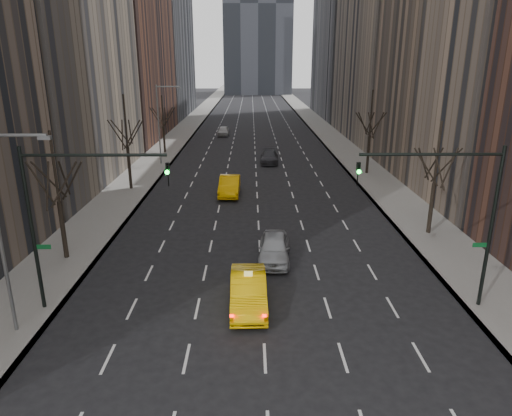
{
  "coord_description": "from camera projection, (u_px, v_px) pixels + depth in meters",
  "views": [
    {
      "loc": [
        -0.54,
        -8.06,
        11.76
      ],
      "look_at": [
        -0.26,
        17.39,
        3.5
      ],
      "focal_mm": 32.0,
      "sensor_mm": 36.0,
      "label": 1
    }
  ],
  "objects": [
    {
      "name": "sidewalk_left",
      "position": [
        182.0,
        132.0,
        77.73
      ],
      "size": [
        4.5,
        320.0,
        0.15
      ],
      "primitive_type": "cube",
      "color": "slate",
      "rests_on": "ground"
    },
    {
      "name": "sidewalk_right",
      "position": [
        326.0,
        132.0,
        77.99
      ],
      "size": [
        4.5,
        320.0,
        0.15
      ],
      "primitive_type": "cube",
      "color": "slate",
      "rests_on": "ground"
    },
    {
      "name": "tree_lw_b",
      "position": [
        59.0,
        202.0,
        27.15
      ],
      "size": [
        3.36,
        3.5,
        7.82
      ],
      "color": "black",
      "rests_on": "ground"
    },
    {
      "name": "tree_lw_c",
      "position": [
        128.0,
        148.0,
        42.27
      ],
      "size": [
        3.36,
        3.5,
        8.74
      ],
      "color": "black",
      "rests_on": "ground"
    },
    {
      "name": "tree_lw_d",
      "position": [
        163.0,
        126.0,
        59.54
      ],
      "size": [
        3.36,
        3.5,
        7.36
      ],
      "color": "black",
      "rests_on": "ground"
    },
    {
      "name": "tree_rw_b",
      "position": [
        434.0,
        184.0,
        31.21
      ],
      "size": [
        3.36,
        3.5,
        7.82
      ],
      "color": "black",
      "rests_on": "ground"
    },
    {
      "name": "tree_rw_c",
      "position": [
        369.0,
        137.0,
        48.23
      ],
      "size": [
        3.36,
        3.5,
        8.74
      ],
      "color": "black",
      "rests_on": "ground"
    },
    {
      "name": "traffic_mast_left",
      "position": [
        65.0,
        204.0,
        20.93
      ],
      "size": [
        6.69,
        0.39,
        8.0
      ],
      "color": "black",
      "rests_on": "ground"
    },
    {
      "name": "traffic_mast_right",
      "position": [
        459.0,
        202.0,
        21.12
      ],
      "size": [
        6.69,
        0.39,
        8.0
      ],
      "color": "black",
      "rests_on": "ground"
    },
    {
      "name": "streetlight_near",
      "position": [
        4.0,
        215.0,
        18.97
      ],
      "size": [
        2.83,
        0.22,
        9.0
      ],
      "color": "slate",
      "rests_on": "ground"
    },
    {
      "name": "streetlight_far",
      "position": [
        161.0,
        117.0,
        52.26
      ],
      "size": [
        2.83,
        0.22,
        9.0
      ],
      "color": "slate",
      "rests_on": "ground"
    },
    {
      "name": "taxi_sedan",
      "position": [
        248.0,
        291.0,
        22.69
      ],
      "size": [
        1.86,
        5.08,
        1.66
      ],
      "primitive_type": "imported",
      "rotation": [
        0.0,
        0.0,
        0.02
      ],
      "color": "#FFC105",
      "rests_on": "ground"
    },
    {
      "name": "silver_sedan_ahead",
      "position": [
        274.0,
        248.0,
        27.95
      ],
      "size": [
        2.23,
        4.84,
        1.61
      ],
      "primitive_type": "imported",
      "rotation": [
        0.0,
        0.0,
        -0.07
      ],
      "color": "#93959A",
      "rests_on": "ground"
    },
    {
      "name": "far_taxi",
      "position": [
        230.0,
        186.0,
        41.65
      ],
      "size": [
        1.9,
        5.22,
        1.71
      ],
      "primitive_type": "imported",
      "rotation": [
        0.0,
        0.0,
        -0.02
      ],
      "color": "#FFB405",
      "rests_on": "ground"
    },
    {
      "name": "far_suv_grey",
      "position": [
        269.0,
        157.0,
        54.73
      ],
      "size": [
        2.28,
        5.17,
        1.48
      ],
      "primitive_type": "imported",
      "rotation": [
        0.0,
        0.0,
        -0.04
      ],
      "color": "#2C2C31",
      "rests_on": "ground"
    },
    {
      "name": "far_car_white",
      "position": [
        224.0,
        131.0,
        74.63
      ],
      "size": [
        1.84,
        4.42,
        1.5
      ],
      "primitive_type": "imported",
      "rotation": [
        0.0,
        0.0,
        -0.02
      ],
      "color": "silver",
      "rests_on": "ground"
    }
  ]
}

